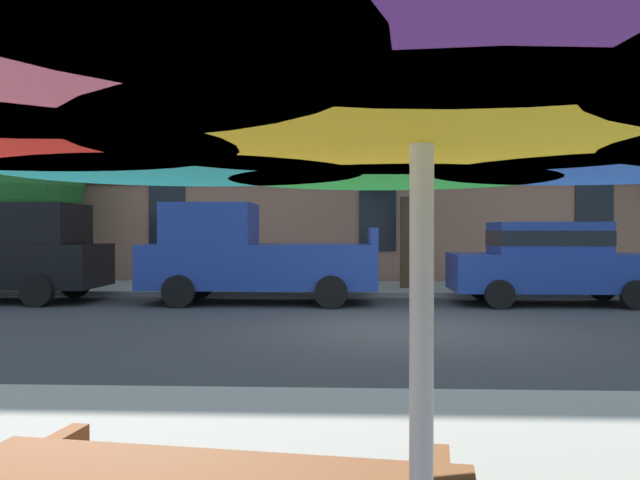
# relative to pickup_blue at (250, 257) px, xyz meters

# --- Properties ---
(ground_plane) EXTENTS (120.00, 120.00, 0.00)m
(ground_plane) POSITION_rel_pickup_blue_xyz_m (3.03, -3.70, -1.03)
(ground_plane) COLOR #38383A
(sidewalk_far) EXTENTS (56.00, 3.60, 0.12)m
(sidewalk_far) POSITION_rel_pickup_blue_xyz_m (3.03, 3.10, -0.97)
(sidewalk_far) COLOR gray
(sidewalk_far) RESTS_ON ground
(apartment_building) EXTENTS (44.54, 12.08, 12.80)m
(apartment_building) POSITION_rel_pickup_blue_xyz_m (3.03, 11.29, 5.37)
(apartment_building) COLOR #A87056
(apartment_building) RESTS_ON ground
(pickup_blue) EXTENTS (5.10, 2.12, 2.20)m
(pickup_blue) POSITION_rel_pickup_blue_xyz_m (0.00, 0.00, 0.00)
(pickup_blue) COLOR navy
(pickup_blue) RESTS_ON ground
(sedan_blue) EXTENTS (4.40, 1.98, 1.78)m
(sedan_blue) POSITION_rel_pickup_blue_xyz_m (6.56, -0.00, -0.08)
(sedan_blue) COLOR navy
(sedan_blue) RESTS_ON ground
(street_tree_left) EXTENTS (3.57, 3.54, 4.85)m
(street_tree_left) POSITION_rel_pickup_blue_xyz_m (-6.91, 3.45, 1.95)
(street_tree_left) COLOR #4C3823
(street_tree_left) RESTS_ON ground
(street_tree_middle) EXTENTS (2.57, 2.57, 5.29)m
(street_tree_middle) POSITION_rel_pickup_blue_xyz_m (3.53, 2.48, 2.93)
(street_tree_middle) COLOR #4C3823
(street_tree_middle) RESTS_ON ground
(patio_umbrella) EXTENTS (3.62, 3.62, 2.29)m
(patio_umbrella) POSITION_rel_pickup_blue_xyz_m (2.37, -12.70, 0.99)
(patio_umbrella) COLOR silver
(patio_umbrella) RESTS_ON ground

